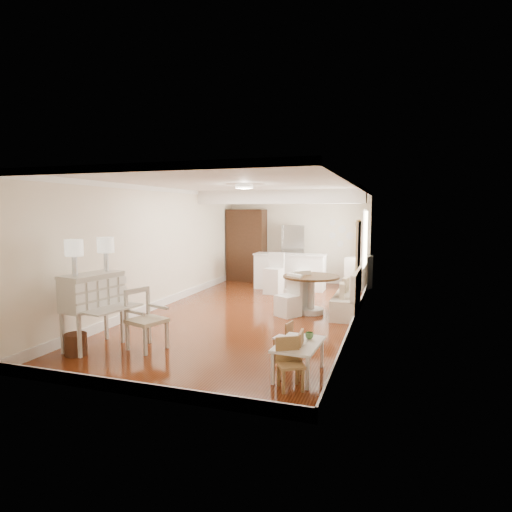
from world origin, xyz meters
The scene contains 20 objects.
room centered at (0.04, 0.32, 1.98)m, with size 9.00×9.04×2.82m.
secretary_bureau centered at (-1.70, -3.11, 0.62)m, with size 0.97×0.99×1.25m, color beige.
gustavian_armchair centered at (-0.83, -2.89, 0.49)m, with size 0.57×0.57×0.99m, color beige.
wicker_basket centered at (-1.75, -3.48, 0.17)m, with size 0.34×0.34×0.34m, color #4B2917.
kids_table centered at (1.77, -3.23, 0.23)m, with size 0.55×0.92×0.46m, color white.
kids_chair_a centered at (1.68, -3.31, 0.33)m, with size 0.32×0.32×0.66m, color tan.
kids_chair_b centered at (1.33, -2.42, 0.27)m, with size 0.26×0.26×0.53m, color #9F7348.
kids_chair_c centered at (1.76, -3.70, 0.33)m, with size 0.32×0.32×0.65m, color #AB834E.
banquette centered at (1.99, 0.50, 0.49)m, with size 0.52×1.60×0.98m, color silver.
dining_table centered at (1.24, 0.37, 0.42)m, with size 1.23×1.23×0.84m, color #3F2814.
slip_chair_near centered at (0.82, -0.02, 0.45)m, with size 0.43×0.44×0.90m, color white.
slip_chair_far centered at (0.89, 0.55, 0.47)m, with size 0.44×0.46×0.94m, color silver.
breakfast_counter centered at (0.10, 3.10, 0.52)m, with size 2.05×0.65×1.03m, color white.
bar_stool_left centered at (-0.15, 2.29, 0.56)m, with size 0.45×0.45×1.12m, color white.
bar_stool_right centered at (0.59, 2.78, 0.49)m, with size 0.39×0.39×0.98m, color white.
pantry_cabinet centered at (-1.60, 4.18, 1.15)m, with size 1.20×0.60×2.30m, color #381E11.
fridge centered at (0.30, 4.15, 0.90)m, with size 0.75×0.65×1.80m, color silver.
sideboard centered at (2.00, 3.56, 0.48)m, with size 0.45×1.01×0.96m, color silver.
pencil_cup centered at (1.87, -3.00, 0.51)m, with size 0.12×0.12×0.09m, color #5E9657.
branch_vase centered at (1.98, 3.56, 1.04)m, with size 0.16×0.16×0.16m, color white.
Camera 1 is at (2.98, -8.80, 2.25)m, focal length 30.00 mm.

